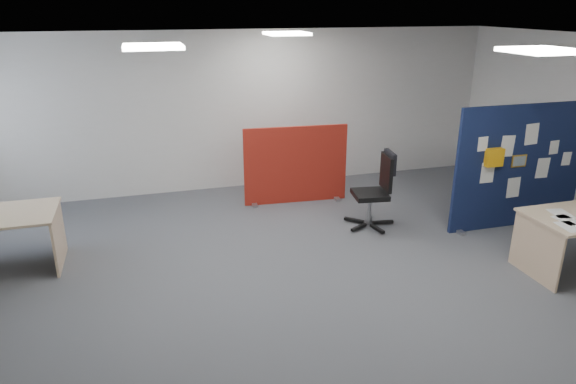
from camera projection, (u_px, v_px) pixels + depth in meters
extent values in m
plane|color=#4E5156|center=(304.00, 278.00, 6.12)|extent=(9.00, 9.00, 0.00)
cube|color=white|center=(307.00, 44.00, 5.19)|extent=(9.00, 7.00, 0.02)
cube|color=silver|center=(243.00, 111.00, 8.82)|extent=(9.00, 0.02, 2.70)
cube|color=silver|center=(525.00, 382.00, 2.50)|extent=(9.00, 0.02, 2.70)
cube|color=white|center=(542.00, 51.00, 4.82)|extent=(0.60, 0.60, 0.04)
cube|color=white|center=(153.00, 47.00, 5.27)|extent=(0.60, 0.60, 0.04)
cube|color=white|center=(287.00, 34.00, 7.59)|extent=(0.60, 0.60, 0.04)
cube|color=#101B3B|center=(522.00, 166.00, 7.33)|extent=(2.18, 0.06, 1.80)
cube|color=#949499|center=(458.00, 230.00, 7.39)|extent=(0.08, 0.30, 0.04)
cube|color=#949499|center=(565.00, 216.00, 7.87)|extent=(0.08, 0.30, 0.04)
cube|color=white|center=(483.00, 144.00, 6.97)|extent=(0.15, 0.01, 0.20)
cube|color=white|center=(508.00, 146.00, 7.09)|extent=(0.21, 0.01, 0.30)
cube|color=white|center=(532.00, 134.00, 7.14)|extent=(0.21, 0.01, 0.30)
cube|color=white|center=(554.00, 147.00, 7.33)|extent=(0.15, 0.01, 0.20)
cube|color=white|center=(487.00, 173.00, 7.15)|extent=(0.21, 0.01, 0.30)
cube|color=white|center=(543.00, 168.00, 7.39)|extent=(0.21, 0.01, 0.30)
cube|color=white|center=(566.00, 159.00, 7.46)|extent=(0.15, 0.01, 0.20)
cube|color=white|center=(513.00, 188.00, 7.36)|extent=(0.21, 0.01, 0.30)
cube|color=gold|center=(519.00, 161.00, 7.23)|extent=(0.24, 0.01, 0.18)
cube|color=#EFA10F|center=(494.00, 157.00, 7.04)|extent=(0.25, 0.10, 0.25)
cube|color=tan|center=(536.00, 250.00, 6.05)|extent=(0.03, 0.79, 0.70)
cube|color=maroon|center=(296.00, 165.00, 8.29)|extent=(1.69, 0.16, 1.27)
cube|color=#949499|center=(255.00, 205.00, 8.32)|extent=(0.08, 0.30, 0.04)
cube|color=#949499|center=(335.00, 196.00, 8.68)|extent=(0.08, 0.30, 0.04)
cube|color=tan|center=(59.00, 237.00, 6.38)|extent=(0.03, 0.82, 0.70)
cube|color=black|center=(383.00, 222.00, 7.60)|extent=(0.31, 0.09, 0.04)
cube|color=black|center=(369.00, 217.00, 7.78)|extent=(0.18, 0.30, 0.04)
cube|color=black|center=(354.00, 220.00, 7.67)|extent=(0.26, 0.25, 0.04)
cube|color=black|center=(359.00, 227.00, 7.43)|extent=(0.29, 0.19, 0.04)
cube|color=black|center=(377.00, 229.00, 7.38)|extent=(0.10, 0.31, 0.04)
cylinder|color=#949499|center=(369.00, 210.00, 7.50)|extent=(0.06, 0.06, 0.43)
cube|color=black|center=(370.00, 195.00, 7.42)|extent=(0.53, 0.53, 0.07)
cube|color=black|center=(386.00, 172.00, 7.33)|extent=(0.11, 0.43, 0.51)
cube|color=black|center=(390.00, 162.00, 7.29)|extent=(0.11, 0.39, 0.31)
cube|color=white|center=(567.00, 220.00, 5.93)|extent=(0.22, 0.31, 0.00)
cube|color=white|center=(561.00, 213.00, 6.12)|extent=(0.26, 0.33, 0.00)
cube|color=white|center=(570.00, 227.00, 5.76)|extent=(0.24, 0.32, 0.00)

